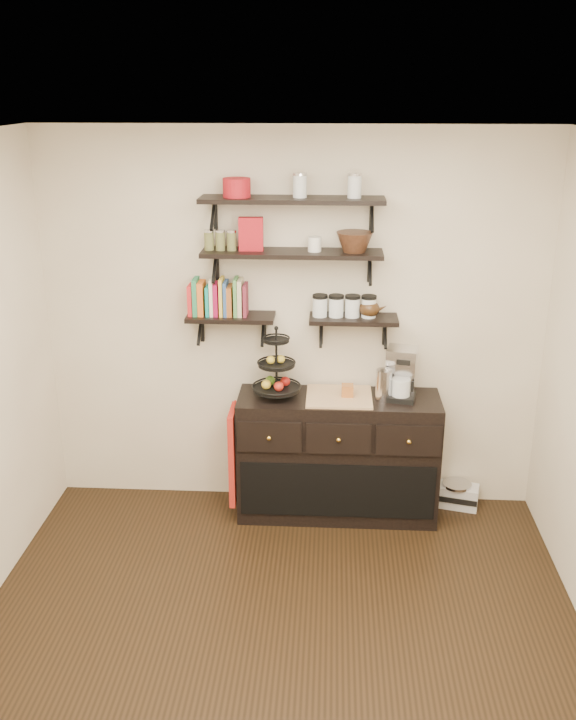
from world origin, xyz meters
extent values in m
plane|color=black|center=(0.00, 0.00, 0.00)|extent=(3.50, 3.50, 0.00)
cube|color=white|center=(0.00, 0.00, 2.70)|extent=(3.50, 3.50, 0.02)
cube|color=white|center=(0.00, 1.75, 1.35)|extent=(3.50, 0.02, 2.70)
cube|color=black|center=(0.00, 1.61, 2.23)|extent=(1.20, 0.27, 0.03)
cube|color=black|center=(-0.52, 1.74, 2.12)|extent=(0.02, 0.03, 0.20)
cube|color=black|center=(0.52, 1.74, 2.12)|extent=(0.02, 0.03, 0.20)
cube|color=black|center=(0.00, 1.61, 1.89)|extent=(1.20, 0.27, 0.03)
cube|color=black|center=(-0.52, 1.74, 1.77)|extent=(0.02, 0.03, 0.20)
cube|color=black|center=(0.52, 1.74, 1.77)|extent=(0.02, 0.03, 0.20)
cube|color=black|center=(-0.42, 1.62, 1.44)|extent=(0.60, 0.25, 0.03)
cube|color=black|center=(-0.64, 1.74, 1.32)|extent=(0.02, 0.03, 0.20)
cube|color=black|center=(-0.20, 1.74, 1.32)|extent=(0.03, 0.03, 0.20)
cube|color=black|center=(0.42, 1.62, 1.44)|extent=(0.60, 0.25, 0.03)
cube|color=black|center=(0.20, 1.74, 1.32)|extent=(0.03, 0.03, 0.20)
cube|color=black|center=(0.64, 1.74, 1.32)|extent=(0.02, 0.03, 0.20)
cube|color=red|center=(-0.68, 1.63, 1.55)|extent=(0.02, 0.15, 0.20)
cube|color=#2A8254|center=(-0.65, 1.63, 1.57)|extent=(0.03, 0.15, 0.24)
cube|color=orange|center=(-0.61, 1.63, 1.55)|extent=(0.04, 0.15, 0.21)
cube|color=#10978F|center=(-0.57, 1.63, 1.57)|extent=(0.03, 0.15, 0.25)
cube|color=white|center=(-0.54, 1.63, 1.56)|extent=(0.03, 0.15, 0.22)
cube|color=#991040|center=(-0.50, 1.63, 1.58)|extent=(0.04, 0.15, 0.26)
cube|color=yellow|center=(-0.46, 1.63, 1.56)|extent=(0.03, 0.15, 0.23)
cube|color=#2F528F|center=(-0.42, 1.63, 1.55)|extent=(0.03, 0.15, 0.20)
cube|color=#9A5022|center=(-0.38, 1.63, 1.57)|extent=(0.04, 0.15, 0.24)
cube|color=#4E8D4A|center=(-0.34, 1.63, 1.55)|extent=(0.03, 0.15, 0.21)
cube|color=#C4BA90|center=(-0.31, 1.63, 1.57)|extent=(0.03, 0.15, 0.25)
cube|color=maroon|center=(-0.27, 1.63, 1.56)|extent=(0.02, 0.15, 0.22)
cylinder|color=silver|center=(0.19, 1.63, 1.51)|extent=(0.10, 0.10, 0.13)
cylinder|color=silver|center=(0.30, 1.63, 1.51)|extent=(0.10, 0.10, 0.13)
cylinder|color=silver|center=(0.41, 1.63, 1.51)|extent=(0.10, 0.10, 0.13)
cylinder|color=silver|center=(0.52, 1.63, 1.51)|extent=(0.10, 0.10, 0.13)
cube|color=black|center=(0.33, 1.51, 0.45)|extent=(1.40, 0.45, 0.90)
cube|color=tan|center=(0.33, 1.51, 0.91)|extent=(0.45, 0.41, 0.02)
sphere|color=gold|center=(-0.13, 1.26, 0.70)|extent=(0.04, 0.04, 0.04)
sphere|color=gold|center=(0.33, 1.26, 0.70)|extent=(0.04, 0.04, 0.04)
sphere|color=gold|center=(0.80, 1.26, 0.70)|extent=(0.04, 0.04, 0.04)
cylinder|color=black|center=(-0.10, 1.51, 1.14)|extent=(0.02, 0.02, 0.49)
cylinder|color=black|center=(-0.10, 1.51, 0.96)|extent=(0.33, 0.33, 0.01)
cylinder|color=black|center=(-0.10, 1.51, 1.13)|extent=(0.25, 0.25, 0.02)
cylinder|color=black|center=(-0.10, 1.51, 1.31)|extent=(0.17, 0.17, 0.02)
sphere|color=#B21914|center=(-0.04, 1.55, 1.00)|extent=(0.07, 0.07, 0.07)
sphere|color=gold|center=(-0.14, 1.51, 1.17)|extent=(0.06, 0.06, 0.06)
cube|color=#9D5624|center=(0.39, 1.51, 0.96)|extent=(0.08, 0.08, 0.08)
cube|color=black|center=(0.75, 1.51, 0.92)|extent=(0.23, 0.22, 0.04)
cube|color=silver|center=(0.75, 1.58, 1.07)|extent=(0.21, 0.11, 0.31)
cube|color=silver|center=(0.75, 1.51, 1.24)|extent=(0.23, 0.22, 0.06)
cylinder|color=silver|center=(0.75, 1.50, 1.00)|extent=(0.15, 0.15, 0.12)
cylinder|color=silver|center=(0.64, 1.49, 1.01)|extent=(0.11, 0.11, 0.22)
cube|color=#9E1112|center=(-0.40, 1.41, 0.49)|extent=(0.04, 0.29, 0.69)
cube|color=silver|center=(1.21, 1.65, 0.08)|extent=(0.34, 0.23, 0.17)
cylinder|color=silver|center=(1.21, 1.65, 0.18)|extent=(0.25, 0.25, 0.02)
cube|color=black|center=(1.21, 1.56, 0.08)|extent=(0.27, 0.07, 0.04)
cube|color=#A7131C|center=(-0.27, 1.61, 2.01)|extent=(0.16, 0.07, 0.22)
cylinder|color=white|center=(0.15, 1.61, 1.95)|extent=(0.09, 0.09, 0.10)
cylinder|color=#A7131C|center=(-0.36, 1.61, 2.31)|extent=(0.18, 0.18, 0.12)
camera|label=1|loc=(0.27, -3.35, 2.93)|focal=38.00mm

